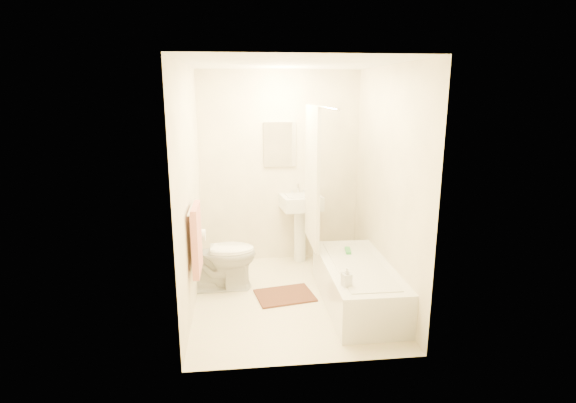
{
  "coord_description": "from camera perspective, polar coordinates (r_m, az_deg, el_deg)",
  "views": [
    {
      "loc": [
        -0.51,
        -4.37,
        2.15
      ],
      "look_at": [
        0.0,
        0.25,
        1.0
      ],
      "focal_mm": 28.0,
      "sensor_mm": 36.0,
      "label": 1
    }
  ],
  "objects": [
    {
      "name": "towel",
      "position": [
        4.36,
        -11.54,
        -4.71
      ],
      "size": [
        0.06,
        0.45,
        0.66
      ],
      "primitive_type": "cube",
      "color": "#CC7266",
      "rests_on": "towel_bar"
    },
    {
      "name": "curtain_rod",
      "position": [
        4.54,
        4.06,
        11.98
      ],
      "size": [
        0.03,
        1.7,
        0.03
      ],
      "primitive_type": "cylinder",
      "rotation": [
        1.57,
        0.0,
        0.0
      ],
      "color": "silver",
      "rests_on": "wall_back"
    },
    {
      "name": "scrub_brush",
      "position": [
        4.98,
        7.62,
        -6.22
      ],
      "size": [
        0.08,
        0.19,
        0.04
      ],
      "primitive_type": "cube",
      "rotation": [
        0.0,
        0.0,
        -0.13
      ],
      "color": "green",
      "rests_on": "bathtub"
    },
    {
      "name": "wall_left",
      "position": [
        4.5,
        -12.41,
        1.37
      ],
      "size": [
        0.02,
        2.4,
        2.4
      ],
      "primitive_type": "cube",
      "color": "beige",
      "rests_on": "ground"
    },
    {
      "name": "soap_bottle",
      "position": [
        4.14,
        7.45,
        -9.45
      ],
      "size": [
        0.1,
        0.1,
        0.18
      ],
      "primitive_type": "imported",
      "rotation": [
        0.0,
        0.0,
        0.25
      ],
      "color": "silver",
      "rests_on": "bathtub"
    },
    {
      "name": "ceiling",
      "position": [
        4.4,
        0.38,
        17.16
      ],
      "size": [
        2.4,
        2.4,
        0.0
      ],
      "primitive_type": "plane",
      "color": "white",
      "rests_on": "ground"
    },
    {
      "name": "shower_curtain",
      "position": [
        5.02,
        3.09,
        3.21
      ],
      "size": [
        0.04,
        0.8,
        1.55
      ],
      "primitive_type": "cube",
      "color": "silver",
      "rests_on": "curtain_rod"
    },
    {
      "name": "sink",
      "position": [
        5.73,
        1.59,
        -3.09
      ],
      "size": [
        0.54,
        0.46,
        0.95
      ],
      "primitive_type": null,
      "rotation": [
        0.0,
        0.0,
        0.15
      ],
      "color": "white",
      "rests_on": "floor"
    },
    {
      "name": "wall_right",
      "position": [
        4.72,
        12.51,
        1.96
      ],
      "size": [
        0.02,
        2.4,
        2.4
      ],
      "primitive_type": "cube",
      "color": "beige",
      "rests_on": "ground"
    },
    {
      "name": "mirror",
      "position": [
        5.61,
        -1.06,
        7.25
      ],
      "size": [
        0.4,
        0.03,
        0.55
      ],
      "primitive_type": "cube",
      "color": "white",
      "rests_on": "wall_back"
    },
    {
      "name": "floor",
      "position": [
        4.9,
        0.33,
        -12.15
      ],
      "size": [
        2.4,
        2.4,
        0.0
      ],
      "primitive_type": "plane",
      "color": "beige",
      "rests_on": "ground"
    },
    {
      "name": "toilet",
      "position": [
        5.04,
        -8.69,
        -6.64
      ],
      "size": [
        0.82,
        0.48,
        0.79
      ],
      "primitive_type": "imported",
      "rotation": [
        0.0,
        0.0,
        1.6
      ],
      "color": "white",
      "rests_on": "floor"
    },
    {
      "name": "wall_back",
      "position": [
        5.67,
        -1.06,
        4.26
      ],
      "size": [
        2.0,
        0.02,
        2.4
      ],
      "primitive_type": "cube",
      "color": "beige",
      "rests_on": "ground"
    },
    {
      "name": "toilet_paper",
      "position": [
        4.73,
        -11.11,
        -4.2
      ],
      "size": [
        0.11,
        0.12,
        0.12
      ],
      "primitive_type": "cylinder",
      "rotation": [
        0.0,
        1.57,
        0.0
      ],
      "color": "white",
      "rests_on": "wall_left"
    },
    {
      "name": "bath_mat",
      "position": [
        4.93,
        -0.41,
        -11.84
      ],
      "size": [
        0.67,
        0.55,
        0.02
      ],
      "primitive_type": "cube",
      "rotation": [
        0.0,
        0.0,
        0.18
      ],
      "color": "#501F1A",
      "rests_on": "floor"
    },
    {
      "name": "bathtub",
      "position": [
        4.74,
        8.79,
        -10.35
      ],
      "size": [
        0.67,
        1.52,
        0.43
      ],
      "primitive_type": null,
      "color": "white",
      "rests_on": "floor"
    },
    {
      "name": "towel_bar",
      "position": [
        4.27,
        -12.14,
        -0.64
      ],
      "size": [
        0.02,
        0.6,
        0.02
      ],
      "primitive_type": "cylinder",
      "rotation": [
        1.57,
        0.0,
        0.0
      ],
      "color": "silver",
      "rests_on": "wall_left"
    }
  ]
}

